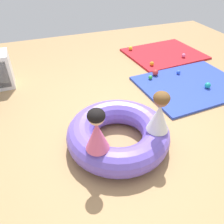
% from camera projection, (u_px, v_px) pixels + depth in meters
% --- Properties ---
extents(ground_plane, '(8.00, 8.00, 0.00)m').
position_uv_depth(ground_plane, '(124.00, 134.00, 2.94)').
color(ground_plane, tan).
extents(gym_mat_center_rear, '(1.60, 1.35, 0.04)m').
position_uv_depth(gym_mat_center_rear, '(164.00, 54.00, 4.96)').
color(gym_mat_center_rear, red).
rests_on(gym_mat_center_rear, ground).
extents(gym_mat_front, '(1.73, 1.37, 0.04)m').
position_uv_depth(gym_mat_front, '(191.00, 85.00, 3.89)').
color(gym_mat_front, '#2D47B7').
rests_on(gym_mat_front, ground).
extents(inflatable_cushion, '(1.20, 1.20, 0.32)m').
position_uv_depth(inflatable_cushion, '(118.00, 134.00, 2.71)').
color(inflatable_cushion, '#7056D1').
rests_on(inflatable_cushion, ground).
extents(child_in_pink, '(0.32, 0.32, 0.47)m').
position_uv_depth(child_in_pink, '(97.00, 130.00, 2.17)').
color(child_in_pink, '#E5608E').
rests_on(child_in_pink, inflatable_cushion).
extents(child_in_white, '(0.25, 0.25, 0.47)m').
position_uv_depth(child_in_white, '(160.00, 112.00, 2.40)').
color(child_in_white, white).
rests_on(child_in_white, inflatable_cushion).
extents(play_ball_yellow, '(0.08, 0.08, 0.08)m').
position_uv_depth(play_ball_yellow, '(131.00, 48.00, 5.05)').
color(play_ball_yellow, yellow).
rests_on(play_ball_yellow, gym_mat_center_rear).
extents(play_ball_pink, '(0.08, 0.08, 0.08)m').
position_uv_depth(play_ball_pink, '(184.00, 55.00, 4.74)').
color(play_ball_pink, pink).
rests_on(play_ball_pink, gym_mat_center_rear).
extents(play_ball_green, '(0.07, 0.07, 0.07)m').
position_uv_depth(play_ball_green, '(150.00, 77.00, 4.00)').
color(play_ball_green, green).
rests_on(play_ball_green, gym_mat_front).
extents(play_ball_orange, '(0.08, 0.08, 0.08)m').
position_uv_depth(play_ball_orange, '(152.00, 64.00, 4.43)').
color(play_ball_orange, orange).
rests_on(play_ball_orange, gym_mat_center_rear).
extents(play_ball_blue, '(0.07, 0.07, 0.07)m').
position_uv_depth(play_ball_blue, '(178.00, 72.00, 4.15)').
color(play_ball_blue, blue).
rests_on(play_ball_blue, gym_mat_front).
extents(play_ball_teal, '(0.10, 0.10, 0.10)m').
position_uv_depth(play_ball_teal, '(208.00, 85.00, 3.75)').
color(play_ball_teal, teal).
rests_on(play_ball_teal, gym_mat_front).
extents(play_ball_red, '(0.11, 0.11, 0.11)m').
position_uv_depth(play_ball_red, '(155.00, 72.00, 4.10)').
color(play_ball_red, red).
rests_on(play_ball_red, gym_mat_front).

